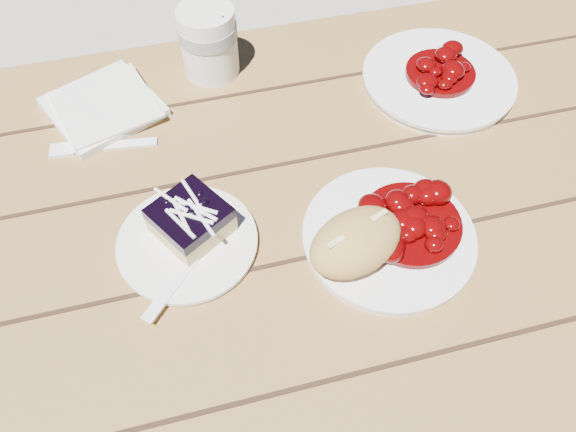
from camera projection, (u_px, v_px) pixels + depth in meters
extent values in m
plane|color=#9F998F|center=(246.00, 403.00, 1.35)|extent=(60.00, 60.00, 0.00)
cube|color=brown|center=(213.00, 236.00, 0.76)|extent=(2.00, 0.80, 0.05)
cube|color=brown|center=(561.00, 142.00, 1.38)|extent=(0.07, 0.07, 0.70)
cube|color=brown|center=(180.00, 86.00, 1.36)|extent=(1.80, 0.25, 0.04)
cube|color=brown|center=(460.00, 101.00, 1.67)|extent=(0.06, 0.06, 0.42)
cylinder|color=white|center=(388.00, 238.00, 0.72)|extent=(0.22, 0.22, 0.02)
ellipsoid|color=tan|center=(356.00, 242.00, 0.67)|extent=(0.15, 0.12, 0.06)
cylinder|color=white|center=(188.00, 243.00, 0.72)|extent=(0.17, 0.17, 0.01)
cube|color=tan|center=(192.00, 224.00, 0.72)|extent=(0.11, 0.11, 0.03)
cube|color=black|center=(189.00, 214.00, 0.70)|extent=(0.11, 0.11, 0.02)
cylinder|color=white|center=(209.00, 42.00, 0.88)|extent=(0.09, 0.09, 0.11)
cube|color=white|center=(103.00, 107.00, 0.87)|extent=(0.20, 0.20, 0.01)
cylinder|color=white|center=(438.00, 80.00, 0.90)|extent=(0.24, 0.24, 0.02)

